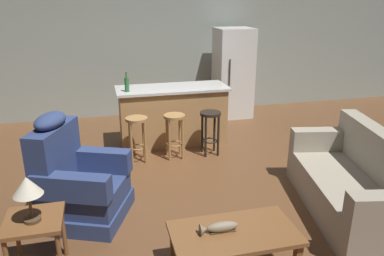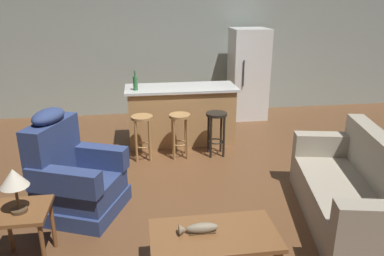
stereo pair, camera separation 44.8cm
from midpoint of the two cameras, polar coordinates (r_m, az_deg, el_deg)
name	(u,v)px [view 1 (the left image)]	position (r m, az deg, el deg)	size (l,w,h in m)	color
ground_plane	(192,177)	(5.15, -2.48, -7.55)	(12.00, 12.00, 0.00)	brown
back_wall	(155,51)	(7.75, -7.36, 11.62)	(12.00, 0.05, 2.60)	#939E93
coffee_table	(234,237)	(3.37, 2.52, -16.35)	(1.10, 0.60, 0.42)	brown
fish_figurine	(219,228)	(3.31, 0.11, -15.04)	(0.34, 0.10, 0.10)	#4C3823
couch	(355,185)	(4.52, 21.02, -8.17)	(1.21, 2.03, 0.94)	#9E937F
recliner_near_lamp	(77,183)	(4.36, -19.98, -7.88)	(1.10, 1.10, 1.20)	navy
end_table	(35,229)	(3.65, -26.23, -13.69)	(0.48, 0.48, 0.56)	brown
table_lamp	(27,188)	(3.43, -27.32, -8.23)	(0.24, 0.24, 0.41)	#4C3823
kitchen_island	(173,115)	(6.20, -5.05, 1.95)	(1.80, 0.70, 0.95)	#AD7F4C
bar_stool_left	(137,131)	(5.55, -10.67, -0.52)	(0.32, 0.32, 0.68)	#A87A47
bar_stool_middle	(175,128)	(5.60, -4.97, -0.06)	(0.32, 0.32, 0.68)	#A87A47
bar_stool_right	(210,125)	(5.71, 0.56, 0.39)	(0.32, 0.32, 0.68)	black
refrigerator	(233,73)	(7.58, 4.57, 8.32)	(0.70, 0.69, 1.76)	white
bottle_tall_green	(127,84)	(5.86, -12.08, 6.52)	(0.07, 0.07, 0.31)	#2D6B38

